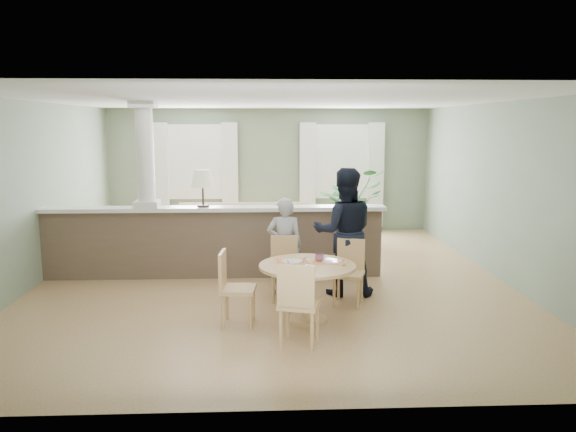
{
  "coord_description": "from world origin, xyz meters",
  "views": [
    {
      "loc": [
        -0.13,
        -8.36,
        2.36
      ],
      "look_at": [
        0.2,
        -1.0,
        1.15
      ],
      "focal_mm": 35.0,
      "sensor_mm": 36.0,
      "label": 1
    }
  ],
  "objects_px": {
    "chair_side": "(232,284)",
    "child_person": "(285,246)",
    "chair_near": "(298,300)",
    "sofa": "(244,231)",
    "houseplant": "(351,206)",
    "dining_table": "(308,276)",
    "chair_far_boy": "(284,265)",
    "chair_far_man": "(349,269)",
    "man_person": "(344,232)"
  },
  "relations": [
    {
      "from": "sofa",
      "to": "child_person",
      "type": "bearing_deg",
      "value": -73.8
    },
    {
      "from": "chair_far_man",
      "to": "chair_side",
      "type": "height_order",
      "value": "chair_side"
    },
    {
      "from": "chair_far_boy",
      "to": "man_person",
      "type": "distance_m",
      "value": 0.95
    },
    {
      "from": "chair_far_boy",
      "to": "chair_side",
      "type": "bearing_deg",
      "value": -123.47
    },
    {
      "from": "dining_table",
      "to": "chair_far_boy",
      "type": "height_order",
      "value": "chair_far_boy"
    },
    {
      "from": "houseplant",
      "to": "chair_far_boy",
      "type": "height_order",
      "value": "houseplant"
    },
    {
      "from": "chair_far_man",
      "to": "man_person",
      "type": "relative_size",
      "value": 0.48
    },
    {
      "from": "chair_side",
      "to": "man_person",
      "type": "xyz_separation_m",
      "value": [
        1.49,
        1.15,
        0.4
      ]
    },
    {
      "from": "sofa",
      "to": "chair_far_boy",
      "type": "xyz_separation_m",
      "value": [
        0.63,
        -2.47,
        0.01
      ]
    },
    {
      "from": "chair_side",
      "to": "chair_near",
      "type": "bearing_deg",
      "value": -128.66
    },
    {
      "from": "chair_far_man",
      "to": "chair_near",
      "type": "relative_size",
      "value": 0.92
    },
    {
      "from": "dining_table",
      "to": "chair_far_man",
      "type": "relative_size",
      "value": 1.36
    },
    {
      "from": "child_person",
      "to": "chair_near",
      "type": "bearing_deg",
      "value": 95.9
    },
    {
      "from": "houseplant",
      "to": "child_person",
      "type": "xyz_separation_m",
      "value": [
        -1.46,
        -3.37,
        -0.07
      ]
    },
    {
      "from": "houseplant",
      "to": "chair_near",
      "type": "distance_m",
      "value": 5.5
    },
    {
      "from": "chair_far_boy",
      "to": "chair_near",
      "type": "relative_size",
      "value": 0.93
    },
    {
      "from": "dining_table",
      "to": "sofa",
      "type": "bearing_deg",
      "value": 104.65
    },
    {
      "from": "sofa",
      "to": "houseplant",
      "type": "bearing_deg",
      "value": 28.61
    },
    {
      "from": "dining_table",
      "to": "chair_far_boy",
      "type": "bearing_deg",
      "value": 105.34
    },
    {
      "from": "sofa",
      "to": "chair_side",
      "type": "height_order",
      "value": "sofa"
    },
    {
      "from": "chair_side",
      "to": "man_person",
      "type": "bearing_deg",
      "value": -47.37
    },
    {
      "from": "chair_far_man",
      "to": "chair_side",
      "type": "distance_m",
      "value": 1.68
    },
    {
      "from": "dining_table",
      "to": "chair_near",
      "type": "height_order",
      "value": "chair_near"
    },
    {
      "from": "sofa",
      "to": "dining_table",
      "type": "height_order",
      "value": "sofa"
    },
    {
      "from": "chair_side",
      "to": "man_person",
      "type": "height_order",
      "value": "man_person"
    },
    {
      "from": "sofa",
      "to": "chair_near",
      "type": "bearing_deg",
      "value": -80.4
    },
    {
      "from": "houseplant",
      "to": "dining_table",
      "type": "relative_size",
      "value": 1.29
    },
    {
      "from": "dining_table",
      "to": "man_person",
      "type": "xyz_separation_m",
      "value": [
        0.59,
        1.06,
        0.33
      ]
    },
    {
      "from": "sofa",
      "to": "chair_side",
      "type": "distance_m",
      "value": 3.46
    },
    {
      "from": "houseplant",
      "to": "chair_side",
      "type": "bearing_deg",
      "value": -114.81
    },
    {
      "from": "chair_far_boy",
      "to": "dining_table",
      "type": "bearing_deg",
      "value": -74.38
    },
    {
      "from": "sofa",
      "to": "chair_far_boy",
      "type": "height_order",
      "value": "sofa"
    },
    {
      "from": "sofa",
      "to": "houseplant",
      "type": "height_order",
      "value": "houseplant"
    },
    {
      "from": "chair_far_boy",
      "to": "child_person",
      "type": "distance_m",
      "value": 0.34
    },
    {
      "from": "chair_near",
      "to": "child_person",
      "type": "bearing_deg",
      "value": -72.8
    },
    {
      "from": "dining_table",
      "to": "chair_far_man",
      "type": "xyz_separation_m",
      "value": [
        0.6,
        0.65,
        -0.09
      ]
    },
    {
      "from": "child_person",
      "to": "man_person",
      "type": "height_order",
      "value": "man_person"
    },
    {
      "from": "houseplant",
      "to": "chair_near",
      "type": "height_order",
      "value": "houseplant"
    },
    {
      "from": "chair_near",
      "to": "man_person",
      "type": "height_order",
      "value": "man_person"
    },
    {
      "from": "chair_near",
      "to": "child_person",
      "type": "xyz_separation_m",
      "value": [
        -0.07,
        1.95,
        0.17
      ]
    },
    {
      "from": "houseplant",
      "to": "chair_far_man",
      "type": "height_order",
      "value": "houseplant"
    },
    {
      "from": "sofa",
      "to": "chair_side",
      "type": "xyz_separation_m",
      "value": [
        -0.02,
        -3.46,
        0.03
      ]
    },
    {
      "from": "dining_table",
      "to": "child_person",
      "type": "xyz_separation_m",
      "value": [
        -0.23,
        1.16,
        0.12
      ]
    },
    {
      "from": "chair_near",
      "to": "child_person",
      "type": "relative_size",
      "value": 0.68
    },
    {
      "from": "chair_far_boy",
      "to": "chair_near",
      "type": "bearing_deg",
      "value": -86.96
    },
    {
      "from": "houseplant",
      "to": "child_person",
      "type": "bearing_deg",
      "value": -113.46
    },
    {
      "from": "dining_table",
      "to": "chair_far_boy",
      "type": "relative_size",
      "value": 1.36
    },
    {
      "from": "chair_side",
      "to": "child_person",
      "type": "relative_size",
      "value": 0.65
    },
    {
      "from": "dining_table",
      "to": "chair_far_man",
      "type": "distance_m",
      "value": 0.89
    },
    {
      "from": "chair_far_boy",
      "to": "child_person",
      "type": "relative_size",
      "value": 0.63
    }
  ]
}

